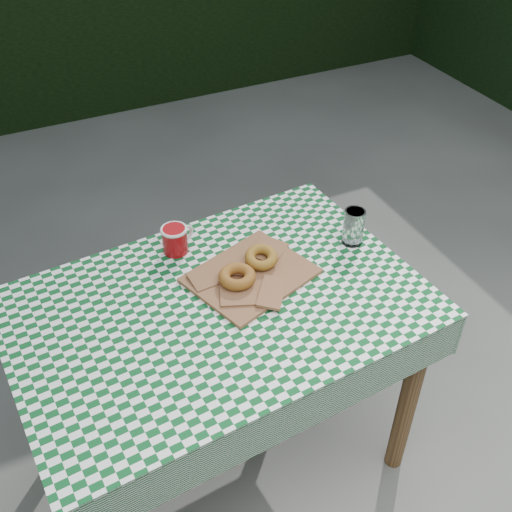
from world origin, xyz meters
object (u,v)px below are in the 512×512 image
at_px(drinking_glass, 353,227).
at_px(table, 223,389).
at_px(coffee_mug, 175,240).
at_px(paper_bag, 251,275).

bearing_deg(drinking_glass, table, -170.89).
relative_size(coffee_mug, drinking_glass, 1.31).
bearing_deg(drinking_glass, coffee_mug, 159.31).
distance_m(table, coffee_mug, 0.51).
xyz_separation_m(table, drinking_glass, (0.49, 0.08, 0.44)).
bearing_deg(coffee_mug, table, -106.28).
height_order(paper_bag, coffee_mug, coffee_mug).
bearing_deg(table, drinking_glass, 4.39).
xyz_separation_m(table, coffee_mug, (-0.03, 0.27, 0.42)).
xyz_separation_m(table, paper_bag, (0.13, 0.06, 0.39)).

